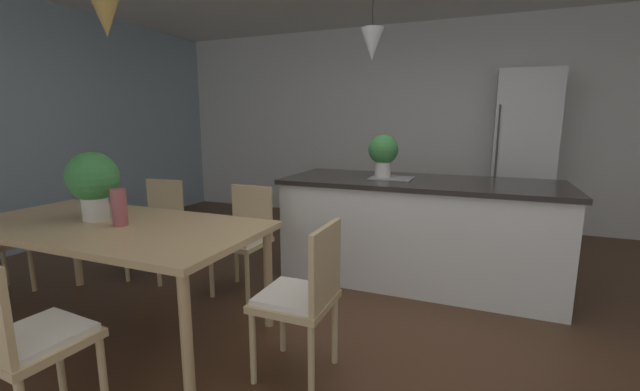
# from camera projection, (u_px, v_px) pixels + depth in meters

# --- Properties ---
(ground_plane) EXTENTS (10.00, 8.40, 0.04)m
(ground_plane) POSITION_uv_depth(u_px,v_px,m) (387.00, 332.00, 2.74)
(ground_plane) COLOR #4C301E
(wall_back_kitchen) EXTENTS (10.00, 0.12, 2.70)m
(wall_back_kitchen) POSITION_uv_depth(u_px,v_px,m) (444.00, 125.00, 5.46)
(wall_back_kitchen) COLOR white
(wall_back_kitchen) RESTS_ON ground_plane
(dining_table) EXTENTS (2.03, 0.98, 0.74)m
(dining_table) POSITION_uv_depth(u_px,v_px,m) (112.00, 233.00, 2.64)
(dining_table) COLOR tan
(dining_table) RESTS_ON ground_plane
(chair_far_left) EXTENTS (0.43, 0.43, 0.87)m
(chair_far_left) POSITION_uv_depth(u_px,v_px,m) (157.00, 225.00, 3.63)
(chair_far_left) COLOR tan
(chair_far_left) RESTS_ON ground_plane
(chair_near_right) EXTENTS (0.43, 0.43, 0.87)m
(chair_near_right) POSITION_uv_depth(u_px,v_px,m) (24.00, 338.00, 1.73)
(chair_near_right) COLOR tan
(chair_near_right) RESTS_ON ground_plane
(chair_kitchen_end) EXTENTS (0.40, 0.40, 0.87)m
(chair_kitchen_end) POSITION_uv_depth(u_px,v_px,m) (303.00, 295.00, 2.16)
(chair_kitchen_end) COLOR tan
(chair_kitchen_end) RESTS_ON ground_plane
(chair_far_right) EXTENTS (0.41, 0.41, 0.87)m
(chair_far_right) POSITION_uv_depth(u_px,v_px,m) (244.00, 236.00, 3.29)
(chair_far_right) COLOR tan
(chair_far_right) RESTS_ON ground_plane
(kitchen_island) EXTENTS (2.33, 0.94, 0.91)m
(kitchen_island) POSITION_uv_depth(u_px,v_px,m) (418.00, 229.00, 3.53)
(kitchen_island) COLOR silver
(kitchen_island) RESTS_ON ground_plane
(refrigerator) EXTENTS (0.67, 0.67, 1.98)m
(refrigerator) POSITION_uv_depth(u_px,v_px,m) (522.00, 156.00, 4.81)
(refrigerator) COLOR silver
(refrigerator) RESTS_ON ground_plane
(pendant_over_table) EXTENTS (0.16, 0.16, 0.79)m
(pendant_over_table) POSITION_uv_depth(u_px,v_px,m) (106.00, 18.00, 2.46)
(pendant_over_table) COLOR black
(pendant_over_island_main) EXTENTS (0.20, 0.20, 0.79)m
(pendant_over_island_main) POSITION_uv_depth(u_px,v_px,m) (372.00, 44.00, 3.41)
(pendant_over_island_main) COLOR black
(potted_plant_on_island) EXTENTS (0.26, 0.26, 0.38)m
(potted_plant_on_island) POSITION_uv_depth(u_px,v_px,m) (383.00, 152.00, 3.53)
(potted_plant_on_island) COLOR beige
(potted_plant_on_island) RESTS_ON kitchen_island
(potted_plant_on_table) EXTENTS (0.33, 0.33, 0.46)m
(potted_plant_on_table) POSITION_uv_depth(u_px,v_px,m) (93.00, 180.00, 2.68)
(potted_plant_on_table) COLOR beige
(potted_plant_on_table) RESTS_ON dining_table
(vase_on_dining_table) EXTENTS (0.09, 0.09, 0.24)m
(vase_on_dining_table) POSITION_uv_depth(u_px,v_px,m) (119.00, 207.00, 2.56)
(vase_on_dining_table) COLOR #994C51
(vase_on_dining_table) RESTS_ON dining_table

